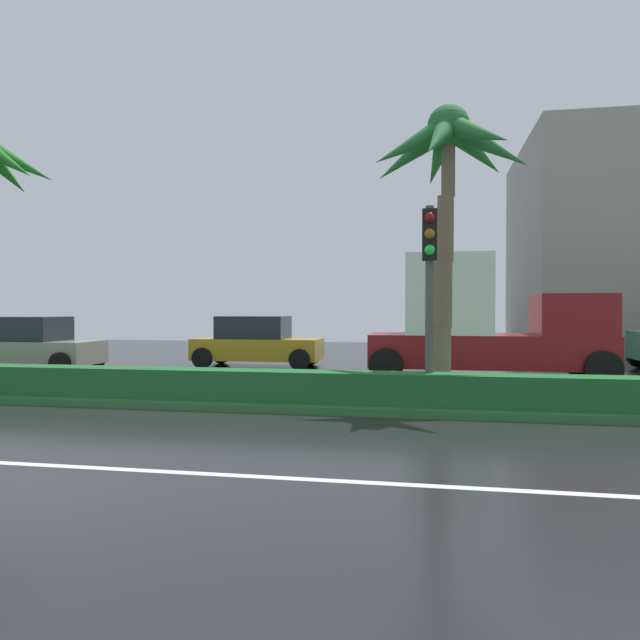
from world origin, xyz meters
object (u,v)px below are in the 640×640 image
Objects in this scene: palm_tree_centre_left at (448,163)px; car_in_traffic_leading at (30,345)px; traffic_signal_median_right at (430,268)px; box_truck_lead at (484,324)px; car_in_traffic_second at (257,342)px.

palm_tree_centre_left is 13.99m from car_in_traffic_leading.
palm_tree_centre_left is at bearing -15.88° from car_in_traffic_leading.
traffic_signal_median_right is 0.87× the size of car_in_traffic_leading.
car_in_traffic_leading is at bearing -178.90° from box_truck_lead.
car_in_traffic_leading is 1.00× the size of car_in_traffic_second.
car_in_traffic_leading is at bearing 164.12° from palm_tree_centre_left.
car_in_traffic_second is (-6.17, 6.37, -4.26)m from palm_tree_centre_left.
traffic_signal_median_right is 0.59× the size of box_truck_lead.
box_truck_lead is (1.12, 3.92, -3.53)m from palm_tree_centre_left.
traffic_signal_median_right is at bearing -53.95° from car_in_traffic_second.
car_in_traffic_leading is (-12.82, 3.65, -4.26)m from palm_tree_centre_left.
traffic_signal_median_right reaches higher than car_in_traffic_leading.
car_in_traffic_second is at bearing 134.11° from palm_tree_centre_left.
traffic_signal_median_right is at bearing -103.35° from palm_tree_centre_left.
box_truck_lead is at bearing 74.79° from traffic_signal_median_right.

